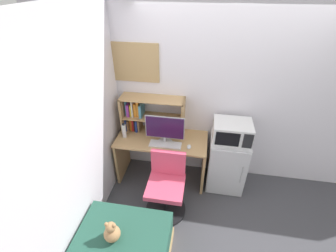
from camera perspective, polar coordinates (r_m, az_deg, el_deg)
The scene contains 14 objects.
wall_back at distance 3.37m, azimuth 21.50°, elevation 5.49°, with size 6.40×0.04×2.60m, color silver.
wall_left at distance 2.35m, azimuth -26.41°, elevation -9.18°, with size 0.04×4.40×2.60m, color silver.
desk at distance 3.48m, azimuth -1.55°, elevation -6.15°, with size 1.32×0.61×0.76m.
hutch_bookshelf at distance 3.38m, azimuth -6.18°, elevation 3.16°, with size 0.92×0.29×0.56m.
monitor at distance 3.12m, azimuth -0.80°, elevation -0.83°, with size 0.54×0.22×0.43m.
keyboard at distance 3.21m, azimuth -0.67°, elevation -4.65°, with size 0.45×0.16×0.02m, color silver.
computer_mouse at distance 3.18m, azimuth 5.26°, elevation -5.19°, with size 0.06×0.10×0.03m, color silver.
water_bottle at distance 3.37m, azimuth -10.89°, elevation -1.17°, with size 0.06×0.06×0.23m.
mini_fridge at distance 3.55m, azimuth 14.32°, elevation -8.73°, with size 0.53×0.54×0.86m.
microwave at distance 3.22m, azimuth 15.69°, elevation -1.26°, with size 0.51×0.40×0.27m.
desk_chair at distance 3.16m, azimuth -0.41°, elevation -15.19°, with size 0.55×0.55×0.88m.
bed at distance 2.95m, azimuth -10.66°, elevation -26.89°, with size 1.03×0.71×0.43m.
teddy_bear at distance 2.66m, azimuth -13.83°, elevation -24.34°, with size 0.17×0.17×0.26m.
wall_corkboard at distance 3.23m, azimuth -8.61°, elevation 15.36°, with size 0.70×0.02×0.53m, color tan.
Camera 1 is at (-0.35, -2.93, 2.76)m, focal length 24.44 mm.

